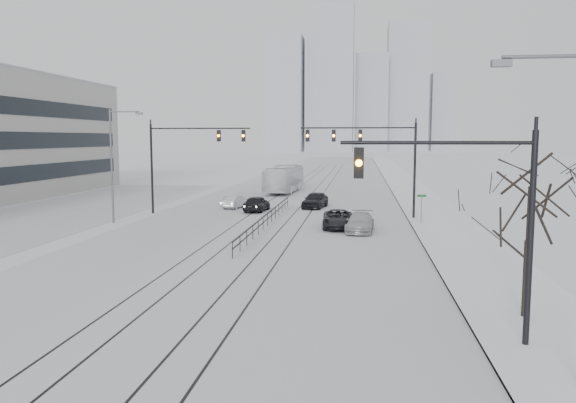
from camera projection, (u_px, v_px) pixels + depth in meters
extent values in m
cube|color=silver|center=(305.00, 190.00, 72.84)|extent=(22.00, 260.00, 0.02)
cube|color=white|center=(411.00, 191.00, 71.11)|extent=(5.00, 260.00, 0.16)
cube|color=gray|center=(392.00, 191.00, 71.43)|extent=(0.10, 260.00, 0.12)
cube|color=silver|center=(59.00, 213.00, 50.76)|extent=(14.00, 60.00, 0.03)
cube|color=black|center=(258.00, 209.00, 53.47)|extent=(0.10, 180.00, 0.01)
cube|color=black|center=(272.00, 209.00, 53.29)|extent=(0.10, 180.00, 0.01)
cube|color=black|center=(297.00, 210.00, 52.98)|extent=(0.10, 180.00, 0.01)
cube|color=black|center=(312.00, 210.00, 52.80)|extent=(0.10, 180.00, 0.01)
cube|color=#A2A8B2|center=(284.00, 95.00, 270.67)|extent=(18.00, 18.00, 55.00)
cube|color=#A2A8B2|center=(331.00, 78.00, 274.79)|extent=(22.00, 22.00, 72.00)
cube|color=#A2A8B2|center=(371.00, 104.00, 281.47)|extent=(16.00, 16.00, 48.00)
cube|color=#A2A8B2|center=(407.00, 88.00, 286.16)|extent=(20.00, 20.00, 64.00)
cube|color=#A2A8B2|center=(444.00, 113.00, 292.84)|extent=(14.00, 14.00, 40.00)
cylinder|color=black|center=(530.00, 242.00, 17.66)|extent=(0.20, 0.20, 7.00)
cylinder|color=black|center=(436.00, 143.00, 17.69)|extent=(6.00, 0.12, 0.12)
cube|color=black|center=(359.00, 163.00, 18.07)|extent=(0.32, 0.24, 1.00)
sphere|color=orange|center=(359.00, 163.00, 17.93)|extent=(0.22, 0.22, 0.22)
cylinder|color=black|center=(415.00, 172.00, 46.29)|extent=(0.20, 0.20, 8.00)
cylinder|color=black|center=(357.00, 128.00, 46.49)|extent=(9.50, 0.12, 0.12)
cube|color=black|center=(308.00, 136.00, 47.10)|extent=(0.32, 0.24, 1.00)
sphere|color=orange|center=(307.00, 136.00, 46.96)|extent=(0.22, 0.22, 0.22)
cube|color=black|center=(334.00, 136.00, 46.82)|extent=(0.32, 0.24, 1.00)
sphere|color=orange|center=(334.00, 136.00, 46.68)|extent=(0.22, 0.22, 0.22)
cube|color=black|center=(360.00, 136.00, 46.54)|extent=(0.32, 0.24, 1.00)
sphere|color=orange|center=(360.00, 136.00, 46.40)|extent=(0.22, 0.22, 0.22)
cylinder|color=black|center=(152.00, 169.00, 50.21)|extent=(0.20, 0.20, 8.00)
cylinder|color=black|center=(200.00, 128.00, 49.23)|extent=(9.00, 0.12, 0.12)
cube|color=black|center=(243.00, 136.00, 48.81)|extent=(0.32, 0.24, 1.00)
sphere|color=orange|center=(243.00, 136.00, 48.67)|extent=(0.22, 0.22, 0.22)
cube|color=black|center=(219.00, 136.00, 49.09)|extent=(0.32, 0.24, 1.00)
sphere|color=orange|center=(218.00, 136.00, 48.95)|extent=(0.22, 0.22, 0.22)
cylinder|color=#595B60|center=(551.00, 56.00, 14.18)|extent=(2.40, 0.10, 0.10)
cube|color=#595B60|center=(501.00, 63.00, 14.35)|extent=(0.50, 0.25, 0.18)
cylinder|color=#595B60|center=(112.00, 167.00, 44.37)|extent=(0.16, 0.16, 9.00)
cylinder|color=#595B60|center=(124.00, 112.00, 43.73)|extent=(2.40, 0.10, 0.10)
cube|color=#595B60|center=(139.00, 114.00, 43.60)|extent=(0.50, 0.25, 0.18)
cylinder|color=black|center=(526.00, 281.00, 20.74)|extent=(0.26, 0.26, 3.00)
cylinder|color=black|center=(529.00, 221.00, 20.48)|extent=(0.18, 0.18, 2.50)
cube|color=black|center=(268.00, 214.00, 43.17)|extent=(0.06, 24.00, 0.06)
cube|color=black|center=(268.00, 219.00, 43.22)|extent=(0.06, 24.00, 0.06)
cylinder|color=#595B60|center=(421.00, 210.00, 43.61)|extent=(0.06, 0.06, 2.40)
cube|color=#0C4C19|center=(422.00, 196.00, 43.49)|extent=(0.70, 0.04, 0.18)
imported|color=black|center=(257.00, 204.00, 51.75)|extent=(2.12, 4.44, 1.46)
imported|color=silver|center=(235.00, 202.00, 54.23)|extent=(1.96, 3.99, 1.26)
imported|color=black|center=(338.00, 219.00, 42.10)|extent=(2.48, 5.00, 1.36)
imported|color=#B2B6BB|center=(360.00, 223.00, 40.48)|extent=(2.23, 4.77, 1.35)
imported|color=black|center=(315.00, 200.00, 54.34)|extent=(2.63, 4.80, 1.55)
imported|color=white|center=(284.00, 179.00, 69.93)|extent=(3.68, 12.13, 3.33)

